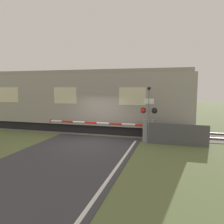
{
  "coord_description": "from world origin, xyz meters",
  "views": [
    {
      "loc": [
        4.29,
        -10.78,
        2.99
      ],
      "look_at": [
        0.78,
        1.66,
        1.5
      ],
      "focal_mm": 35.0,
      "sensor_mm": 36.0,
      "label": 1
    }
  ],
  "objects": [
    {
      "name": "ground_plane",
      "position": [
        0.0,
        0.0,
        0.0
      ],
      "size": [
        80.0,
        80.0,
        0.0
      ],
      "primitive_type": "plane",
      "color": "#5B6B3D"
    },
    {
      "name": "track_bed",
      "position": [
        0.0,
        3.19,
        0.02
      ],
      "size": [
        36.0,
        3.2,
        0.13
      ],
      "color": "slate",
      "rests_on": "ground_plane"
    },
    {
      "name": "train",
      "position": [
        -2.35,
        3.19,
        2.08
      ],
      "size": [
        15.73,
        2.84,
        4.06
      ],
      "color": "black",
      "rests_on": "ground_plane"
    },
    {
      "name": "crossing_barrier",
      "position": [
        2.48,
        1.06,
        0.67
      ],
      "size": [
        6.42,
        0.44,
        1.24
      ],
      "color": "gray",
      "rests_on": "ground_plane"
    },
    {
      "name": "signal_post",
      "position": [
        3.04,
        0.75,
        1.71
      ],
      "size": [
        0.89,
        0.26,
        3.01
      ],
      "color": "gray",
      "rests_on": "ground_plane"
    },
    {
      "name": "roadside_fence",
      "position": [
        4.53,
        0.73,
        0.55
      ],
      "size": [
        3.08,
        0.06,
        1.1
      ],
      "color": "#4C4C51",
      "rests_on": "ground_plane"
    }
  ]
}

